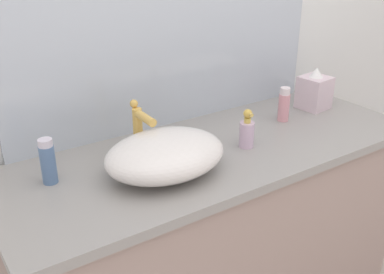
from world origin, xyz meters
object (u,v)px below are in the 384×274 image
Objects in this scene: perfume_bottle at (284,105)px; soap_dispenser at (247,132)px; lotion_bottle at (48,162)px; tissue_box at (314,91)px; sink_basin at (165,154)px.

soap_dispenser is at bearing -159.20° from perfume_bottle.
lotion_bottle is at bearing 178.23° from perfume_bottle.
tissue_box is at bearing 15.86° from soap_dispenser.
soap_dispenser is 0.98× the size of lotion_bottle.
tissue_box is at bearing 10.01° from sink_basin.
perfume_bottle is at bearing -171.22° from tissue_box.
soap_dispenser is 0.67m from lotion_bottle.
tissue_box reaches higher than soap_dispenser.
lotion_bottle is (-0.32, 0.14, 0.01)m from sink_basin.
lotion_bottle is 0.80× the size of tissue_box.
soap_dispenser is at bearing -11.69° from lotion_bottle.
tissue_box is at bearing 0.16° from lotion_bottle.
sink_basin is 0.63m from perfume_bottle.
lotion_bottle is (-0.66, 0.14, 0.01)m from soap_dispenser.
sink_basin is 0.34m from soap_dispenser.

